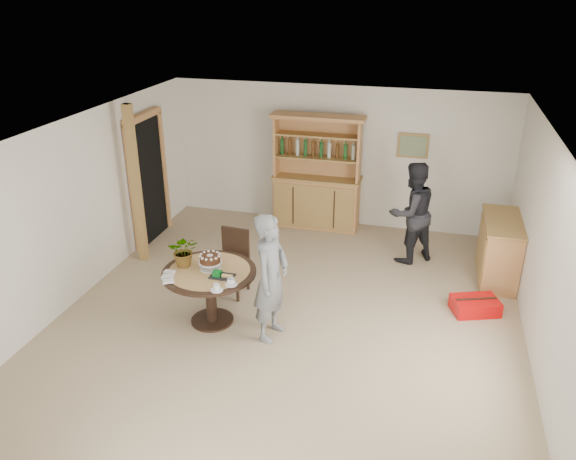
{
  "coord_description": "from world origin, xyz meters",
  "views": [
    {
      "loc": [
        1.61,
        -6.03,
        4.14
      ],
      "look_at": [
        -0.14,
        0.63,
        1.05
      ],
      "focal_mm": 35.0,
      "sensor_mm": 36.0,
      "label": 1
    }
  ],
  "objects_px": {
    "adult_person": "(412,213)",
    "red_suitcase": "(475,306)",
    "teen_boy": "(271,278)",
    "dining_chair": "(233,257)",
    "hutch": "(317,190)",
    "dining_table": "(210,281)",
    "sideboard": "(499,249)"
  },
  "relations": [
    {
      "from": "hutch",
      "to": "teen_boy",
      "type": "distance_m",
      "value": 3.56
    },
    {
      "from": "dining_chair",
      "to": "adult_person",
      "type": "relative_size",
      "value": 0.58
    },
    {
      "from": "dining_table",
      "to": "teen_boy",
      "type": "distance_m",
      "value": 0.88
    },
    {
      "from": "red_suitcase",
      "to": "teen_boy",
      "type": "bearing_deg",
      "value": -174.42
    },
    {
      "from": "adult_person",
      "to": "dining_table",
      "type": "bearing_deg",
      "value": 6.71
    },
    {
      "from": "sideboard",
      "to": "dining_chair",
      "type": "bearing_deg",
      "value": -159.52
    },
    {
      "from": "sideboard",
      "to": "dining_table",
      "type": "height_order",
      "value": "sideboard"
    },
    {
      "from": "dining_table",
      "to": "red_suitcase",
      "type": "xyz_separation_m",
      "value": [
        3.36,
        1.11,
        -0.5
      ]
    },
    {
      "from": "teen_boy",
      "to": "dining_chair",
      "type": "bearing_deg",
      "value": 51.24
    },
    {
      "from": "hutch",
      "to": "dining_table",
      "type": "distance_m",
      "value": 3.51
    },
    {
      "from": "dining_chair",
      "to": "red_suitcase",
      "type": "bearing_deg",
      "value": 10.05
    },
    {
      "from": "teen_boy",
      "to": "red_suitcase",
      "type": "relative_size",
      "value": 2.35
    },
    {
      "from": "hutch",
      "to": "sideboard",
      "type": "relative_size",
      "value": 1.62
    },
    {
      "from": "dining_chair",
      "to": "hutch",
      "type": "bearing_deg",
      "value": 81.22
    },
    {
      "from": "adult_person",
      "to": "hutch",
      "type": "bearing_deg",
      "value": -69.18
    },
    {
      "from": "hutch",
      "to": "sideboard",
      "type": "bearing_deg",
      "value": -22.21
    },
    {
      "from": "hutch",
      "to": "dining_table",
      "type": "height_order",
      "value": "hutch"
    },
    {
      "from": "adult_person",
      "to": "red_suitcase",
      "type": "relative_size",
      "value": 2.32
    },
    {
      "from": "dining_chair",
      "to": "teen_boy",
      "type": "xyz_separation_m",
      "value": [
        0.84,
        -0.93,
        0.29
      ]
    },
    {
      "from": "dining_table",
      "to": "dining_chair",
      "type": "distance_m",
      "value": 0.83
    },
    {
      "from": "hutch",
      "to": "dining_table",
      "type": "bearing_deg",
      "value": -100.81
    },
    {
      "from": "hutch",
      "to": "dining_chair",
      "type": "bearing_deg",
      "value": -103.97
    },
    {
      "from": "hutch",
      "to": "red_suitcase",
      "type": "bearing_deg",
      "value": -40.84
    },
    {
      "from": "dining_table",
      "to": "teen_boy",
      "type": "xyz_separation_m",
      "value": [
        0.85,
        -0.1,
        0.22
      ]
    },
    {
      "from": "adult_person",
      "to": "red_suitcase",
      "type": "bearing_deg",
      "value": 86.59
    },
    {
      "from": "teen_boy",
      "to": "adult_person",
      "type": "height_order",
      "value": "teen_boy"
    },
    {
      "from": "dining_table",
      "to": "red_suitcase",
      "type": "height_order",
      "value": "dining_table"
    },
    {
      "from": "hutch",
      "to": "teen_boy",
      "type": "height_order",
      "value": "hutch"
    },
    {
      "from": "sideboard",
      "to": "hutch",
      "type": "bearing_deg",
      "value": 157.79
    },
    {
      "from": "red_suitcase",
      "to": "adult_person",
      "type": "bearing_deg",
      "value": 105.82
    },
    {
      "from": "sideboard",
      "to": "teen_boy",
      "type": "bearing_deg",
      "value": -140.98
    },
    {
      "from": "dining_table",
      "to": "adult_person",
      "type": "height_order",
      "value": "adult_person"
    }
  ]
}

